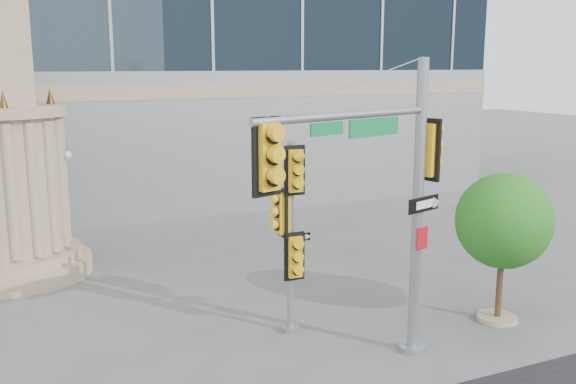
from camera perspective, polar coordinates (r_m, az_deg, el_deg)
name	(u,v)px	position (r m, az deg, el deg)	size (l,w,h in m)	color
ground	(334,359)	(14.37, 4.08, -14.56)	(120.00, 120.00, 0.00)	#545456
monument	(2,91)	(20.33, -24.11, 8.22)	(4.40, 4.40, 16.60)	tan
main_signal_pole	(383,182)	(12.89, 8.47, 0.92)	(4.83, 1.84, 6.40)	slate
secondary_signal_pole	(291,223)	(14.71, 0.23, -2.81)	(0.78, 0.58, 4.56)	slate
street_tree	(504,225)	(16.42, 18.68, -2.77)	(2.38, 2.32, 3.71)	tan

